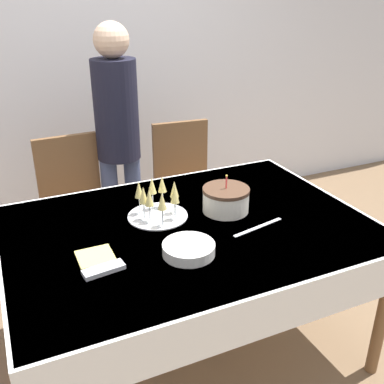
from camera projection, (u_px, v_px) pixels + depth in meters
The scene contains 12 objects.
ground_plane at pixel (190, 347), 2.48m from camera, with size 12.00×12.00×0.00m, color brown.
wall_back at pixel (93, 55), 3.40m from camera, with size 8.00×0.05×2.70m.
dining_table at pixel (189, 243), 2.21m from camera, with size 1.73×1.23×0.77m.
dining_chair_far_left at pixel (75, 205), 2.89m from camera, with size 0.44×0.44×0.97m.
dining_chair_far_right at pixel (186, 185), 3.18m from camera, with size 0.45×0.45×0.97m.
birthday_cake at pixel (226, 200), 2.28m from camera, with size 0.24×0.24×0.20m.
champagne_tray at pixel (157, 200), 2.21m from camera, with size 0.30×0.30×0.18m.
plate_stack_main at pixel (189, 249), 1.92m from camera, with size 0.23×0.23×0.05m.
cake_knife at pixel (258, 227), 2.14m from camera, with size 0.30×0.08×0.00m.
fork_pile at pixel (104, 270), 1.81m from camera, with size 0.18×0.08×0.02m.
napkin_pile at pixel (95, 257), 1.90m from camera, with size 0.15×0.15×0.01m.
person_standing at pixel (118, 129), 2.87m from camera, with size 0.28×0.28×1.64m.
Camera 1 is at (-0.78, -1.74, 1.81)m, focal length 42.00 mm.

